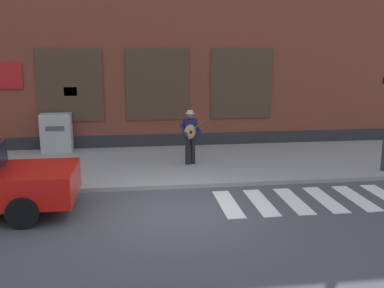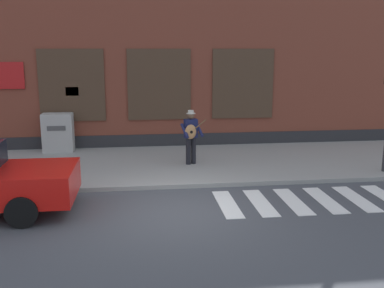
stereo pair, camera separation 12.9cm
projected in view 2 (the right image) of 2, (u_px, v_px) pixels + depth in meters
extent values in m
plane|color=#424449|center=(175.00, 211.00, 10.07)|extent=(160.00, 160.00, 0.00)
cube|color=gray|center=(164.00, 164.00, 13.95)|extent=(28.00, 4.79, 0.12)
cube|color=brown|center=(156.00, 37.00, 17.39)|extent=(28.00, 4.00, 7.99)
cube|color=#28282B|center=(160.00, 142.00, 16.21)|extent=(28.00, 0.04, 0.55)
cube|color=#473323|center=(72.00, 85.00, 15.41)|extent=(2.22, 0.06, 2.48)
cube|color=black|center=(72.00, 86.00, 15.40)|extent=(2.10, 0.03, 2.36)
cube|color=#473323|center=(159.00, 85.00, 15.77)|extent=(2.22, 0.06, 2.48)
cube|color=black|center=(159.00, 85.00, 15.76)|extent=(2.10, 0.03, 2.36)
cube|color=#473323|center=(243.00, 84.00, 16.12)|extent=(2.22, 0.06, 2.48)
cube|color=black|center=(243.00, 84.00, 16.12)|extent=(2.10, 0.03, 2.36)
cube|color=red|center=(3.00, 76.00, 15.06)|extent=(1.40, 0.04, 0.90)
cube|color=yellow|center=(72.00, 91.00, 15.43)|extent=(0.44, 0.02, 0.30)
cube|color=silver|center=(227.00, 204.00, 10.52)|extent=(0.42, 1.90, 0.01)
cube|color=silver|center=(260.00, 203.00, 10.62)|extent=(0.42, 1.90, 0.01)
cube|color=silver|center=(293.00, 201.00, 10.71)|extent=(0.42, 1.90, 0.01)
cube|color=silver|center=(325.00, 200.00, 10.80)|extent=(0.42, 1.90, 0.01)
cube|color=silver|center=(356.00, 199.00, 10.90)|extent=(0.42, 1.90, 0.01)
cube|color=silver|center=(77.00, 172.00, 10.54)|extent=(0.06, 0.24, 0.12)
cube|color=silver|center=(70.00, 186.00, 9.43)|extent=(0.06, 0.24, 0.12)
cylinder|color=black|center=(40.00, 186.00, 10.82)|extent=(0.66, 0.24, 0.66)
cylinder|color=black|center=(22.00, 212.00, 9.12)|extent=(0.66, 0.24, 0.66)
cylinder|color=black|center=(193.00, 150.00, 13.70)|extent=(0.15, 0.15, 0.82)
cylinder|color=black|center=(188.00, 151.00, 13.61)|extent=(0.15, 0.15, 0.82)
cube|color=#191E47|center=(191.00, 128.00, 13.52)|extent=(0.43, 0.32, 0.57)
sphere|color=brown|center=(191.00, 115.00, 13.43)|extent=(0.22, 0.22, 0.22)
cylinder|color=beige|center=(191.00, 113.00, 13.42)|extent=(0.27, 0.28, 0.02)
cylinder|color=beige|center=(191.00, 112.00, 13.41)|extent=(0.18, 0.18, 0.09)
cylinder|color=#191E47|center=(199.00, 130.00, 13.53)|extent=(0.23, 0.52, 0.39)
cylinder|color=#191E47|center=(185.00, 131.00, 13.34)|extent=(0.23, 0.52, 0.39)
ellipsoid|color=#B77F4C|center=(191.00, 132.00, 13.34)|extent=(0.38, 0.22, 0.44)
cylinder|color=black|center=(191.00, 132.00, 13.28)|extent=(0.09, 0.03, 0.09)
cylinder|color=brown|center=(199.00, 125.00, 13.38)|extent=(0.46, 0.17, 0.34)
cube|color=#ADADA8|center=(58.00, 133.00, 15.27)|extent=(1.01, 0.56, 1.31)
cube|color=#4C4C4C|center=(56.00, 128.00, 14.95)|extent=(0.61, 0.02, 0.16)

